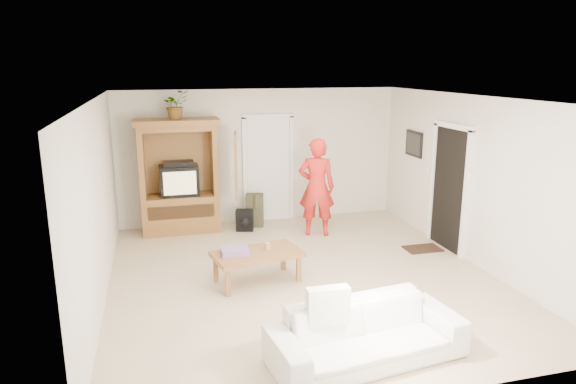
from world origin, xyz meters
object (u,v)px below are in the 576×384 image
(man, at_px, (317,187))
(sofa, at_px, (367,334))
(armoire, at_px, (181,184))
(coffee_table, at_px, (257,256))

(man, xyz_separation_m, sofa, (-0.75, -4.08, -0.59))
(armoire, distance_m, sofa, 5.23)
(man, height_order, coffee_table, man)
(armoire, distance_m, man, 2.51)
(armoire, height_order, sofa, armoire)
(man, distance_m, coffee_table, 2.39)
(man, relative_size, sofa, 0.87)
(sofa, bearing_deg, man, 71.98)
(armoire, xyz_separation_m, coffee_table, (0.90, -2.68, -0.51))
(man, bearing_deg, coffee_table, 69.59)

